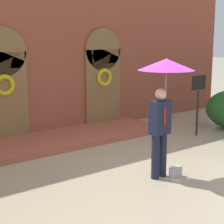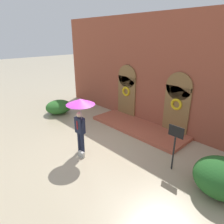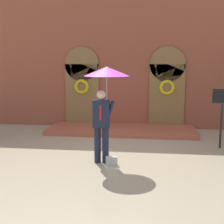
# 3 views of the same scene
# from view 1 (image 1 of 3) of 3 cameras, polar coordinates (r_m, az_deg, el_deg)

# --- Properties ---
(ground_plane) EXTENTS (80.00, 80.00, 0.00)m
(ground_plane) POSITION_cam_1_polar(r_m,az_deg,el_deg) (8.06, 5.97, -8.79)
(ground_plane) COLOR tan
(building_facade) EXTENTS (14.00, 2.30, 5.60)m
(building_facade) POSITION_cam_1_polar(r_m,az_deg,el_deg) (10.96, -9.06, 10.72)
(building_facade) COLOR brown
(building_facade) RESTS_ON ground
(person_with_umbrella) EXTENTS (1.10, 1.10, 2.36)m
(person_with_umbrella) POSITION_cam_1_polar(r_m,az_deg,el_deg) (7.29, 8.01, 4.53)
(person_with_umbrella) COLOR #191E33
(person_with_umbrella) RESTS_ON ground
(handbag) EXTENTS (0.29, 0.15, 0.22)m
(handbag) POSITION_cam_1_polar(r_m,az_deg,el_deg) (7.70, 9.67, -8.98)
(handbag) COLOR #B7B7B2
(handbag) RESTS_ON ground
(sign_post) EXTENTS (0.56, 0.06, 1.72)m
(sign_post) POSITION_cam_1_polar(r_m,az_deg,el_deg) (10.82, 12.99, 2.51)
(sign_post) COLOR black
(sign_post) RESTS_ON ground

